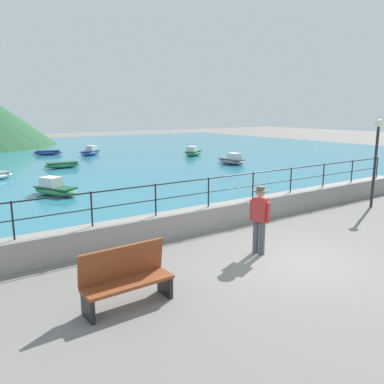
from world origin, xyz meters
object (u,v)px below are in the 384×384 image
at_px(boat_0, 55,189).
at_px(bench_main, 126,276).
at_px(boat_3, 232,160).
at_px(boat_5, 193,152).
at_px(lamp_post, 376,149).
at_px(boat_1, 48,152).
at_px(boat_4, 90,152).
at_px(person_walking, 260,217).
at_px(boat_6, 63,165).

bearing_deg(boat_0, bench_main, -98.51).
distance_m(boat_3, boat_5, 5.72).
relative_size(lamp_post, boat_1, 1.33).
bearing_deg(boat_3, boat_5, 82.66).
height_order(boat_1, boat_4, boat_4).
bearing_deg(boat_5, bench_main, -127.63).
relative_size(person_walking, boat_0, 0.71).
xyz_separation_m(boat_3, boat_6, (-9.96, 4.70, -0.07)).
distance_m(person_walking, boat_1, 26.04).
height_order(lamp_post, boat_1, lamp_post).
distance_m(boat_1, boat_3, 15.53).
relative_size(boat_1, boat_6, 1.05).
bearing_deg(boat_5, boat_4, 143.33).
xyz_separation_m(boat_1, boat_5, (9.47, -7.16, 0.07)).
distance_m(bench_main, boat_4, 25.70).
bearing_deg(boat_1, boat_6, -98.52).
xyz_separation_m(boat_5, boat_6, (-10.69, -0.98, -0.07)).
bearing_deg(boat_1, bench_main, -101.62).
distance_m(person_walking, boat_3, 16.69).
height_order(bench_main, boat_4, bench_main).
bearing_deg(boat_4, boat_1, 141.89).
bearing_deg(boat_3, person_walking, -128.01).
bearing_deg(lamp_post, boat_5, 77.18).
xyz_separation_m(lamp_post, boat_3, (3.29, 12.00, -1.87)).
height_order(person_walking, lamp_post, lamp_post).
height_order(bench_main, boat_3, bench_main).
xyz_separation_m(bench_main, boat_6, (4.24, 18.38, -0.30)).
bearing_deg(boat_0, boat_3, 14.53).
bearing_deg(bench_main, boat_5, 52.37).
distance_m(lamp_post, boat_3, 12.58).
bearing_deg(bench_main, boat_1, 78.38).
bearing_deg(boat_4, boat_5, -36.67).
height_order(bench_main, boat_0, bench_main).
distance_m(bench_main, person_walking, 3.98).
relative_size(boat_3, boat_4, 0.98).
distance_m(bench_main, boat_0, 10.52).
xyz_separation_m(bench_main, boat_3, (14.19, 13.68, -0.23)).
bearing_deg(boat_0, boat_6, 71.44).
height_order(person_walking, boat_5, person_walking).
height_order(boat_3, boat_4, same).
distance_m(boat_1, boat_6, 8.23).
height_order(bench_main, boat_1, bench_main).
bearing_deg(boat_5, boat_1, 142.90).
distance_m(boat_1, boat_4, 3.52).
relative_size(boat_1, boat_4, 1.04).
distance_m(person_walking, boat_0, 10.17).
xyz_separation_m(person_walking, boat_0, (-2.36, 9.87, -0.65)).
bearing_deg(bench_main, boat_0, 81.49).
bearing_deg(boat_3, lamp_post, -105.34).
xyz_separation_m(bench_main, boat_5, (14.92, 19.36, -0.23)).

